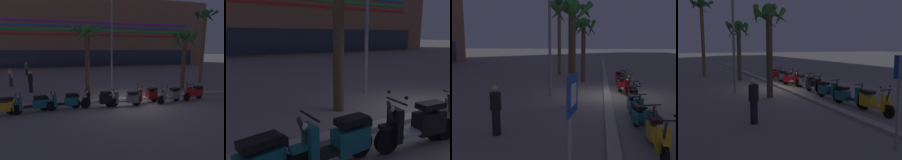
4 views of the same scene
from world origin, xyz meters
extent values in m
plane|color=gray|center=(0.00, 0.00, 0.00)|extent=(200.00, 200.00, 0.00)
cube|color=#ADA89E|center=(0.00, 0.32, 0.06)|extent=(60.00, 0.36, 0.12)
cube|color=#9E7051|center=(-4.54, 28.24, 6.11)|extent=(56.24, 13.42, 12.23)
cube|color=red|center=(-4.54, 21.47, 5.66)|extent=(47.80, 0.10, 0.28)
cube|color=#23CC51|center=(-4.54, 21.47, 6.35)|extent=(47.80, 0.10, 0.28)
cube|color=#287AEA|center=(-4.54, 21.47, 7.04)|extent=(47.80, 0.10, 0.28)
cube|color=#B733D6|center=(-4.54, 21.47, 7.73)|extent=(47.80, 0.10, 0.28)
cube|color=#283342|center=(-4.54, 21.48, 1.60)|extent=(50.62, 0.12, 2.80)
cylinder|color=black|center=(-6.43, -0.79, 0.26)|extent=(0.52, 0.11, 0.52)
cube|color=gold|center=(-6.65, -0.80, 0.44)|extent=(0.69, 0.34, 0.44)
cube|color=black|center=(-6.63, -0.80, 0.79)|extent=(0.61, 0.32, 0.12)
cube|color=gold|center=(-6.35, -0.79, 0.69)|extent=(0.25, 0.21, 0.16)
cylinder|color=black|center=(-6.21, -0.86, 0.26)|extent=(0.53, 0.22, 0.52)
cylinder|color=black|center=(-4.97, -0.55, 0.26)|extent=(0.53, 0.22, 0.52)
cube|color=black|center=(-5.64, -0.72, 0.32)|extent=(0.65, 0.42, 0.08)
cube|color=#197075|center=(-5.18, -0.61, 0.41)|extent=(0.74, 0.47, 0.42)
cube|color=black|center=(-5.16, -0.60, 0.74)|extent=(0.65, 0.44, 0.12)
cube|color=#197075|center=(-6.03, -0.82, 0.55)|extent=(0.22, 0.36, 0.66)
cube|color=#197075|center=(-6.21, -0.86, 0.55)|extent=(0.35, 0.23, 0.08)
cylinder|color=#333338|center=(-6.11, -0.84, 0.70)|extent=(0.29, 0.14, 0.69)
cylinder|color=black|center=(-6.03, -0.82, 1.02)|extent=(0.17, 0.55, 0.04)
sphere|color=white|center=(-6.13, -0.84, 0.88)|extent=(0.12, 0.12, 0.12)
cube|color=black|center=(-4.89, -0.54, 0.64)|extent=(0.28, 0.25, 0.16)
cylinder|color=black|center=(-4.61, -0.70, 0.26)|extent=(0.53, 0.16, 0.52)
cylinder|color=black|center=(-3.40, -0.56, 0.26)|extent=(0.53, 0.16, 0.52)
cube|color=black|center=(-4.06, -0.63, 0.32)|extent=(0.63, 0.34, 0.08)
cube|color=#197075|center=(-3.62, -0.59, 0.42)|extent=(0.71, 0.39, 0.43)
cube|color=black|center=(-3.60, -0.59, 0.76)|extent=(0.63, 0.36, 0.12)
cube|color=#197075|center=(-4.43, -0.68, 0.55)|extent=(0.18, 0.35, 0.66)
cube|color=#197075|center=(-4.61, -0.70, 0.55)|extent=(0.34, 0.19, 0.08)
cylinder|color=#333338|center=(-4.51, -0.68, 0.70)|extent=(0.29, 0.10, 0.69)
cylinder|color=black|center=(-4.43, -0.68, 1.02)|extent=(0.10, 0.56, 0.04)
sphere|color=white|center=(-4.53, -0.69, 0.88)|extent=(0.12, 0.12, 0.12)
cube|color=black|center=(-3.33, -0.56, 0.66)|extent=(0.26, 0.22, 0.16)
cylinder|color=black|center=(-2.89, -0.71, 0.26)|extent=(0.52, 0.13, 0.52)
cylinder|color=black|center=(-1.59, -0.78, 0.26)|extent=(0.52, 0.13, 0.52)
cube|color=silver|center=(-2.29, -0.74, 0.32)|extent=(0.61, 0.31, 0.08)
cube|color=black|center=(-1.81, -0.77, 0.45)|extent=(0.70, 0.36, 0.45)
cube|color=black|center=(-1.79, -0.77, 0.81)|extent=(0.62, 0.33, 0.12)
cube|color=black|center=(-2.71, -0.72, 0.55)|extent=(0.16, 0.35, 0.66)
cube|color=black|center=(-2.89, -0.71, 0.55)|extent=(0.33, 0.18, 0.08)
cylinder|color=#333338|center=(-2.79, -0.72, 0.70)|extent=(0.29, 0.09, 0.69)
cylinder|color=black|center=(-2.71, -0.72, 1.02)|extent=(0.07, 0.56, 0.04)
sphere|color=white|center=(-2.81, -0.72, 0.88)|extent=(0.12, 0.12, 0.12)
cube|color=silver|center=(-1.51, -0.79, 0.71)|extent=(0.25, 0.21, 0.16)
sphere|color=black|center=(-2.71, -0.96, 1.14)|extent=(0.07, 0.07, 0.07)
sphere|color=black|center=(-2.68, -0.48, 1.14)|extent=(0.07, 0.07, 0.07)
cylinder|color=black|center=(-1.38, -0.87, 0.26)|extent=(0.53, 0.13, 0.52)
cylinder|color=black|center=(-0.09, -0.96, 0.26)|extent=(0.53, 0.13, 0.52)
cube|color=slate|center=(-0.78, -0.91, 0.32)|extent=(0.62, 0.32, 0.08)
cube|color=slate|center=(-0.30, -0.94, 0.42)|extent=(0.70, 0.36, 0.43)
cube|color=black|center=(-0.28, -0.95, 0.76)|extent=(0.62, 0.34, 0.12)
cube|color=slate|center=(-1.20, -0.89, 0.55)|extent=(0.16, 0.35, 0.66)
cube|color=slate|center=(-1.38, -0.87, 0.55)|extent=(0.33, 0.18, 0.08)
cylinder|color=#333338|center=(-1.28, -0.88, 0.70)|extent=(0.29, 0.09, 0.69)
cylinder|color=black|center=(-1.20, -0.89, 1.02)|extent=(0.08, 0.56, 0.04)
sphere|color=white|center=(-1.30, -0.88, 0.88)|extent=(0.12, 0.12, 0.12)
cube|color=slate|center=(-0.01, -0.96, 0.66)|extent=(0.25, 0.22, 0.16)
cylinder|color=black|center=(0.02, -0.80, 0.26)|extent=(0.53, 0.23, 0.52)
cylinder|color=black|center=(1.28, -0.47, 0.26)|extent=(0.53, 0.23, 0.52)
cube|color=silver|center=(0.60, -0.64, 0.32)|extent=(0.65, 0.42, 0.08)
cube|color=red|center=(1.06, -0.52, 0.44)|extent=(0.74, 0.48, 0.45)
cube|color=black|center=(1.08, -0.52, 0.80)|extent=(0.66, 0.44, 0.12)
cube|color=red|center=(0.20, -0.75, 0.55)|extent=(0.22, 0.36, 0.66)
cube|color=red|center=(0.02, -0.80, 0.55)|extent=(0.35, 0.24, 0.08)
cylinder|color=#333338|center=(0.12, -0.77, 0.70)|extent=(0.29, 0.14, 0.69)
cylinder|color=black|center=(0.20, -0.75, 1.02)|extent=(0.18, 0.55, 0.04)
sphere|color=white|center=(0.10, -0.78, 0.88)|extent=(0.12, 0.12, 0.12)
cube|color=silver|center=(1.35, -0.45, 0.70)|extent=(0.28, 0.25, 0.16)
sphere|color=black|center=(0.28, -0.98, 1.14)|extent=(0.07, 0.07, 0.07)
sphere|color=black|center=(0.16, -0.51, 1.14)|extent=(0.07, 0.07, 0.07)
cylinder|color=black|center=(1.40, -1.06, 0.26)|extent=(0.53, 0.24, 0.52)
cylinder|color=black|center=(2.67, -0.69, 0.26)|extent=(0.53, 0.24, 0.52)
cube|color=slate|center=(1.99, -0.89, 0.32)|extent=(0.65, 0.44, 0.08)
cube|color=slate|center=(2.45, -0.75, 0.42)|extent=(0.74, 0.50, 0.43)
cube|color=black|center=(2.47, -0.75, 0.77)|extent=(0.66, 0.45, 0.12)
cube|color=slate|center=(1.58, -1.01, 0.55)|extent=(0.23, 0.37, 0.66)
cube|color=slate|center=(1.40, -1.06, 0.55)|extent=(0.35, 0.24, 0.08)
cylinder|color=#333338|center=(1.50, -1.03, 0.70)|extent=(0.29, 0.15, 0.69)
cylinder|color=black|center=(1.58, -1.01, 1.02)|extent=(0.19, 0.55, 0.04)
sphere|color=white|center=(1.48, -1.03, 0.88)|extent=(0.12, 0.12, 0.12)
cube|color=slate|center=(2.74, -0.67, 0.67)|extent=(0.29, 0.26, 0.16)
sphere|color=black|center=(1.66, -1.23, 1.14)|extent=(0.07, 0.07, 0.07)
sphere|color=black|center=(1.53, -0.77, 1.14)|extent=(0.07, 0.07, 0.07)
cylinder|color=black|center=(3.27, -0.87, 0.26)|extent=(0.53, 0.24, 0.52)
cylinder|color=black|center=(4.45, -0.54, 0.26)|extent=(0.53, 0.24, 0.52)
cube|color=red|center=(3.81, -0.72, 0.32)|extent=(0.65, 0.43, 0.08)
cube|color=red|center=(4.24, -0.60, 0.42)|extent=(0.74, 0.49, 0.43)
cube|color=black|center=(4.26, -0.59, 0.77)|extent=(0.66, 0.45, 0.12)
cube|color=red|center=(3.44, -0.82, 0.55)|extent=(0.23, 0.37, 0.66)
cube|color=red|center=(3.27, -0.87, 0.55)|extent=(0.35, 0.24, 0.08)
cylinder|color=#333338|center=(3.36, -0.84, 0.70)|extent=(0.29, 0.14, 0.69)
cylinder|color=black|center=(3.44, -0.82, 1.02)|extent=(0.19, 0.55, 0.04)
sphere|color=white|center=(3.34, -0.85, 0.88)|extent=(0.12, 0.12, 0.12)
cube|color=red|center=(4.53, -0.51, 0.67)|extent=(0.29, 0.26, 0.16)
sphere|color=black|center=(3.52, -1.05, 1.14)|extent=(0.07, 0.07, 0.07)
sphere|color=black|center=(3.39, -0.58, 1.14)|extent=(0.07, 0.07, 0.07)
cylinder|color=brown|center=(-2.44, 1.96, 2.19)|extent=(0.32, 0.32, 4.38)
sphere|color=#3D8438|center=(-2.44, 1.96, 4.38)|extent=(0.71, 0.71, 0.71)
cone|color=#3D8438|center=(-1.87, 1.94, 4.03)|extent=(0.33, 1.33, 1.12)
cone|color=#3D8438|center=(-2.26, 2.57, 4.13)|extent=(1.43, 0.67, 0.95)
cone|color=#3D8438|center=(-2.91, 2.43, 4.17)|extent=(1.21, 1.22, 0.87)
cone|color=#3D8438|center=(-2.82, 1.57, 4.01)|extent=(1.12, 1.10, 1.16)
cone|color=#3D8438|center=(-2.23, 1.35, 4.15)|extent=(1.44, 0.72, 0.91)
cylinder|color=olive|center=(8.65, 4.32, 3.18)|extent=(0.30, 0.30, 6.37)
sphere|color=#286B2D|center=(8.65, 4.32, 6.37)|extent=(0.66, 0.66, 0.66)
cone|color=#286B2D|center=(9.19, 4.34, 5.99)|extent=(0.33, 1.28, 1.16)
cone|color=#286B2D|center=(8.80, 4.97, 6.20)|extent=(1.47, 0.59, 0.79)
cone|color=#286B2D|center=(8.18, 4.74, 6.12)|extent=(1.14, 1.23, 0.94)
cone|color=#286B2D|center=(8.16, 3.92, 6.13)|extent=(1.11, 1.25, 0.93)
cone|color=#286B2D|center=(8.82, 3.70, 6.15)|extent=(1.44, 0.65, 0.89)
cylinder|color=brown|center=(4.93, 1.95, 2.14)|extent=(0.31, 0.31, 4.27)
sphere|color=#337A33|center=(4.93, 1.95, 4.27)|extent=(0.69, 0.69, 0.69)
cone|color=#337A33|center=(5.51, 2.01, 3.80)|extent=(0.41, 1.38, 1.35)
cone|color=#337A33|center=(5.20, 2.61, 3.96)|extent=(1.54, 0.85, 1.06)
cone|color=#337A33|center=(4.62, 2.45, 3.80)|extent=(1.31, 0.95, 1.34)
cone|color=#337A33|center=(4.36, 2.07, 3.80)|extent=(0.53, 1.39, 1.34)
cone|color=#337A33|center=(4.74, 1.41, 3.80)|extent=(1.37, 0.70, 1.35)
cone|color=#337A33|center=(5.31, 1.44, 3.86)|extent=(1.33, 1.09, 1.24)
cylinder|color=black|center=(-8.62, 13.53, 0.39)|extent=(0.26, 0.26, 0.79)
cylinder|color=#4C8C4C|center=(-8.62, 13.53, 1.07)|extent=(0.34, 0.34, 0.56)
sphere|color=beige|center=(-8.62, 13.53, 1.45)|extent=(0.21, 0.21, 0.21)
cylinder|color=black|center=(-6.41, 3.88, 0.39)|extent=(0.26, 0.26, 0.79)
cylinder|color=black|center=(-6.41, 3.88, 1.07)|extent=(0.34, 0.34, 0.56)
sphere|color=beige|center=(-6.41, 3.88, 1.46)|extent=(0.21, 0.21, 0.21)
cylinder|color=#2D3351|center=(-8.46, 6.55, 0.39)|extent=(0.26, 0.26, 0.78)
cylinder|color=silver|center=(-8.46, 6.55, 1.05)|extent=(0.34, 0.34, 0.55)
sphere|color=tan|center=(-8.46, 6.55, 1.43)|extent=(0.21, 0.21, 0.21)
cube|color=brown|center=(-8.46, 6.33, 0.97)|extent=(0.16, 0.12, 0.28)
cylinder|color=#939399|center=(-0.42, 3.36, 3.38)|extent=(0.14, 0.14, 6.76)
camera|label=1|loc=(-3.76, -9.88, 3.11)|focal=28.33mm
camera|label=2|loc=(-5.64, -3.71, 2.22)|focal=36.07mm
camera|label=3|loc=(-13.68, 0.71, 2.86)|focal=40.87mm
camera|label=4|loc=(-14.38, 6.00, 2.60)|focal=39.54mm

